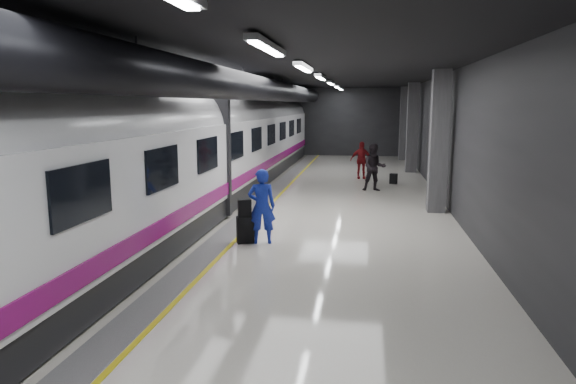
{
  "coord_description": "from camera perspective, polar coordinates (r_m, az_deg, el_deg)",
  "views": [
    {
      "loc": [
        2.31,
        -14.82,
        3.43
      ],
      "look_at": [
        0.31,
        -1.89,
        1.19
      ],
      "focal_mm": 32.0,
      "sensor_mm": 36.0,
      "label": 1
    }
  ],
  "objects": [
    {
      "name": "suitcase_main",
      "position": [
        12.89,
        -4.78,
        -4.19
      ],
      "size": [
        0.48,
        0.4,
        0.67
      ],
      "primitive_type": "cube",
      "rotation": [
        0.0,
        0.0,
        0.41
      ],
      "color": "black",
      "rests_on": "ground"
    },
    {
      "name": "traveler_main",
      "position": [
        12.72,
        -2.94,
        -1.6
      ],
      "size": [
        0.76,
        0.58,
        1.87
      ],
      "primitive_type": "imported",
      "rotation": [
        0.0,
        0.0,
        3.35
      ],
      "color": "#1A2EC6",
      "rests_on": "ground"
    },
    {
      "name": "suitcase_far",
      "position": [
        22.85,
        11.63,
        1.46
      ],
      "size": [
        0.35,
        0.29,
        0.45
      ],
      "primitive_type": "cube",
      "rotation": [
        0.0,
        0.0,
        -0.32
      ],
      "color": "black",
      "rests_on": "ground"
    },
    {
      "name": "platform_hall",
      "position": [
        15.98,
        -0.58,
        10.11
      ],
      "size": [
        10.02,
        40.02,
        4.51
      ],
      "color": "black",
      "rests_on": "ground"
    },
    {
      "name": "ground",
      "position": [
        15.38,
        -0.08,
        -3.16
      ],
      "size": [
        40.0,
        40.0,
        0.0
      ],
      "primitive_type": "plane",
      "color": "beige",
      "rests_on": "ground"
    },
    {
      "name": "train",
      "position": [
        15.88,
        -11.78,
        4.61
      ],
      "size": [
        3.05,
        38.0,
        4.05
      ],
      "color": "black",
      "rests_on": "ground"
    },
    {
      "name": "traveler_far_a",
      "position": [
        20.7,
        9.56,
        2.7
      ],
      "size": [
        1.0,
        0.82,
        1.89
      ],
      "primitive_type": "imported",
      "rotation": [
        0.0,
        0.0,
        0.12
      ],
      "color": "black",
      "rests_on": "ground"
    },
    {
      "name": "shoulder_bag",
      "position": [
        12.75,
        -4.84,
        -1.79
      ],
      "size": [
        0.37,
        0.28,
        0.43
      ],
      "primitive_type": "cube",
      "rotation": [
        0.0,
        0.0,
        0.38
      ],
      "color": "black",
      "rests_on": "suitcase_main"
    },
    {
      "name": "traveler_far_b",
      "position": [
        24.17,
        8.13,
        3.53
      ],
      "size": [
        1.06,
        0.57,
        1.72
      ],
      "primitive_type": "imported",
      "rotation": [
        0.0,
        0.0,
        0.15
      ],
      "color": "maroon",
      "rests_on": "ground"
    }
  ]
}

